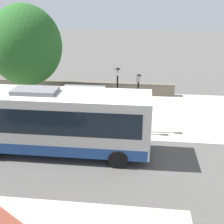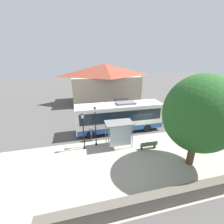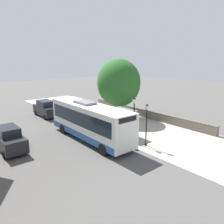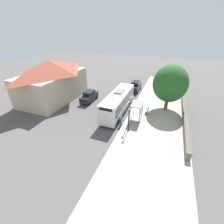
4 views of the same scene
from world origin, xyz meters
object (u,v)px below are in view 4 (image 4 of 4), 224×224
(bench, at_px, (147,110))
(shade_tree, at_px, (170,84))
(bus, at_px, (118,102))
(street_lamp_far, at_px, (129,117))
(street_lamp_near, at_px, (129,111))
(parked_car_behind_bus, at_px, (136,86))
(pedestrian, at_px, (121,120))
(parked_car_far_lane, at_px, (89,97))
(bus_shelter, at_px, (138,107))

(bench, xyz_separation_m, shade_tree, (-2.80, -2.51, 4.12))
(bus, bearing_deg, shade_tree, -150.31)
(street_lamp_far, relative_size, shade_tree, 0.50)
(street_lamp_far, bearing_deg, street_lamp_near, -74.37)
(parked_car_behind_bus, bearing_deg, pedestrian, 94.95)
(parked_car_behind_bus, bearing_deg, parked_car_far_lane, 51.35)
(bus, bearing_deg, street_lamp_far, 123.96)
(street_lamp_far, height_order, parked_car_far_lane, street_lamp_far)
(parked_car_behind_bus, bearing_deg, bench, 114.34)
(bench, xyz_separation_m, parked_car_far_lane, (11.30, -0.57, 0.51))
(pedestrian, bearing_deg, shade_tree, -126.22)
(bench, distance_m, street_lamp_far, 6.66)
(bus, bearing_deg, bench, -159.53)
(bus, distance_m, parked_car_behind_bus, 11.15)
(street_lamp_far, bearing_deg, bench, -104.45)
(pedestrian, bearing_deg, street_lamp_near, -159.54)
(pedestrian, bearing_deg, street_lamp_far, 148.46)
(bus, xyz_separation_m, pedestrian, (-1.65, 3.64, -0.94))
(bus, xyz_separation_m, shade_tree, (-7.42, -4.23, 2.71))
(street_lamp_near, xyz_separation_m, shade_tree, (-4.74, -7.49, 2.07))
(shade_tree, bearing_deg, street_lamp_far, 63.21)
(parked_car_far_lane, bearing_deg, bench, 177.12)
(street_lamp_far, bearing_deg, bus_shelter, -97.40)
(shade_tree, relative_size, parked_car_behind_bus, 1.64)
(street_lamp_near, distance_m, shade_tree, 9.10)
(street_lamp_near, height_order, parked_car_far_lane, street_lamp_near)
(bus, distance_m, bus_shelter, 3.62)
(pedestrian, bearing_deg, bus_shelter, -124.54)
(bus_shelter, distance_m, street_lamp_far, 3.52)
(bus, relative_size, shade_tree, 1.36)
(pedestrian, xyz_separation_m, street_lamp_near, (-1.03, -0.38, 1.58))
(street_lamp_near, distance_m, parked_car_far_lane, 10.99)
(pedestrian, distance_m, street_lamp_far, 2.09)
(street_lamp_near, bearing_deg, parked_car_behind_bus, -80.89)
(bus, height_order, bench, bus)
(parked_car_far_lane, bearing_deg, shade_tree, -172.18)
(pedestrian, relative_size, parked_car_behind_bus, 0.35)
(street_lamp_far, bearing_deg, parked_car_far_lane, -34.94)
(bus, distance_m, street_lamp_near, 4.27)
(bus_shelter, distance_m, parked_car_behind_bus, 12.55)
(pedestrian, relative_size, bench, 0.91)
(bus, xyz_separation_m, bus_shelter, (-3.47, 1.00, 0.29))
(bus_shelter, bearing_deg, parked_car_behind_bus, -75.64)
(street_lamp_near, relative_size, parked_car_behind_bus, 0.91)
(shade_tree, bearing_deg, bench, 41.83)
(bench, height_order, street_lamp_far, street_lamp_far)
(bus_shelter, relative_size, bench, 1.52)
(parked_car_behind_bus, bearing_deg, shade_tree, 135.67)
(pedestrian, xyz_separation_m, shade_tree, (-5.77, -7.87, 3.65))
(pedestrian, bearing_deg, bench, -118.94)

